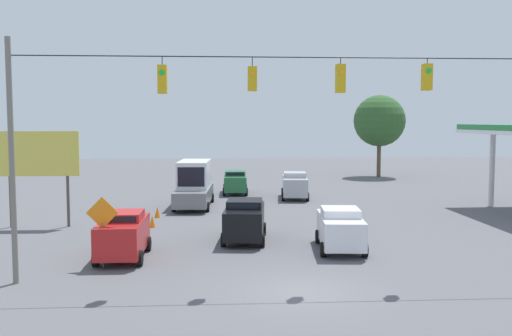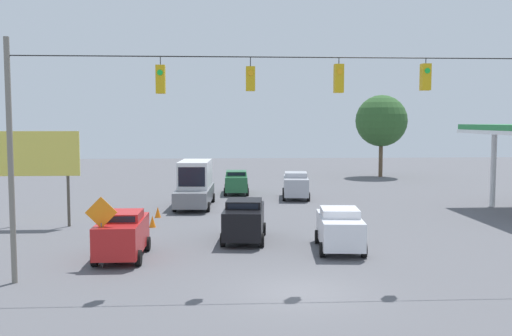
{
  "view_description": "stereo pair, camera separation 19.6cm",
  "coord_description": "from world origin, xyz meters",
  "px_view_note": "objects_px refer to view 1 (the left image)",
  "views": [
    {
      "loc": [
        2.79,
        18.92,
        5.82
      ],
      "look_at": [
        0.8,
        -11.98,
        3.26
      ],
      "focal_mm": 40.0,
      "sensor_mm": 36.0,
      "label": 1
    },
    {
      "loc": [
        2.59,
        18.93,
        5.82
      ],
      "look_at": [
        0.8,
        -11.98,
        3.26
      ],
      "focal_mm": 40.0,
      "sensor_mm": 36.0,
      "label": 2
    }
  ],
  "objects_px": {
    "sedan_silver_oncoming_deep": "(295,185)",
    "roadside_billboard": "(38,158)",
    "sedan_black_withflow_mid": "(245,219)",
    "traffic_cone_second": "(139,234)",
    "sedan_red_parked_shoulder": "(123,234)",
    "traffic_cone_third": "(152,222)",
    "work_zone_sign": "(102,218)",
    "traffic_cone_fourth": "(157,212)",
    "sedan_green_withflow_deep": "(235,182)",
    "overhead_signal_span": "(296,127)",
    "traffic_cone_nearest": "(132,249)",
    "tree_horizon_left": "(379,121)",
    "sedan_white_crossing_near": "(340,228)",
    "box_truck_grey_withflow_far": "(194,184)"
  },
  "relations": [
    {
      "from": "sedan_green_withflow_deep",
      "to": "tree_horizon_left",
      "type": "relative_size",
      "value": 0.5
    },
    {
      "from": "traffic_cone_nearest",
      "to": "roadside_billboard",
      "type": "relative_size",
      "value": 0.12
    },
    {
      "from": "tree_horizon_left",
      "to": "sedan_silver_oncoming_deep",
      "type": "bearing_deg",
      "value": 55.73
    },
    {
      "from": "sedan_silver_oncoming_deep",
      "to": "roadside_billboard",
      "type": "bearing_deg",
      "value": 34.35
    },
    {
      "from": "traffic_cone_second",
      "to": "roadside_billboard",
      "type": "relative_size",
      "value": 0.12
    },
    {
      "from": "traffic_cone_second",
      "to": "traffic_cone_fourth",
      "type": "bearing_deg",
      "value": -91.52
    },
    {
      "from": "sedan_red_parked_shoulder",
      "to": "traffic_cone_third",
      "type": "bearing_deg",
      "value": -93.23
    },
    {
      "from": "work_zone_sign",
      "to": "traffic_cone_fourth",
      "type": "bearing_deg",
      "value": -94.24
    },
    {
      "from": "sedan_silver_oncoming_deep",
      "to": "traffic_cone_fourth",
      "type": "distance_m",
      "value": 12.33
    },
    {
      "from": "sedan_black_withflow_mid",
      "to": "traffic_cone_second",
      "type": "xyz_separation_m",
      "value": [
        5.14,
        -0.4,
        -0.72
      ]
    },
    {
      "from": "sedan_green_withflow_deep",
      "to": "roadside_billboard",
      "type": "bearing_deg",
      "value": 50.92
    },
    {
      "from": "overhead_signal_span",
      "to": "work_zone_sign",
      "type": "relative_size",
      "value": 7.19
    },
    {
      "from": "overhead_signal_span",
      "to": "roadside_billboard",
      "type": "relative_size",
      "value": 3.88
    },
    {
      "from": "overhead_signal_span",
      "to": "sedan_red_parked_shoulder",
      "type": "relative_size",
      "value": 4.96
    },
    {
      "from": "roadside_billboard",
      "to": "tree_horizon_left",
      "type": "distance_m",
      "value": 37.66
    },
    {
      "from": "box_truck_grey_withflow_far",
      "to": "sedan_green_withflow_deep",
      "type": "height_order",
      "value": "box_truck_grey_withflow_far"
    },
    {
      "from": "sedan_red_parked_shoulder",
      "to": "tree_horizon_left",
      "type": "bearing_deg",
      "value": -121.13
    },
    {
      "from": "traffic_cone_fourth",
      "to": "tree_horizon_left",
      "type": "bearing_deg",
      "value": -130.29
    },
    {
      "from": "sedan_black_withflow_mid",
      "to": "traffic_cone_third",
      "type": "bearing_deg",
      "value": -37.45
    },
    {
      "from": "overhead_signal_span",
      "to": "work_zone_sign",
      "type": "height_order",
      "value": "overhead_signal_span"
    },
    {
      "from": "traffic_cone_third",
      "to": "traffic_cone_fourth",
      "type": "height_order",
      "value": "same"
    },
    {
      "from": "sedan_red_parked_shoulder",
      "to": "traffic_cone_third",
      "type": "height_order",
      "value": "sedan_red_parked_shoulder"
    },
    {
      "from": "traffic_cone_third",
      "to": "sedan_green_withflow_deep",
      "type": "bearing_deg",
      "value": -109.15
    },
    {
      "from": "traffic_cone_nearest",
      "to": "traffic_cone_fourth",
      "type": "height_order",
      "value": "same"
    },
    {
      "from": "sedan_silver_oncoming_deep",
      "to": "roadside_billboard",
      "type": "xyz_separation_m",
      "value": [
        15.51,
        10.6,
        2.74
      ]
    },
    {
      "from": "sedan_white_crossing_near",
      "to": "traffic_cone_fourth",
      "type": "distance_m",
      "value": 13.06
    },
    {
      "from": "sedan_black_withflow_mid",
      "to": "overhead_signal_span",
      "type": "bearing_deg",
      "value": 103.11
    },
    {
      "from": "box_truck_grey_withflow_far",
      "to": "traffic_cone_second",
      "type": "bearing_deg",
      "value": 78.6
    },
    {
      "from": "sedan_red_parked_shoulder",
      "to": "sedan_black_withflow_mid",
      "type": "bearing_deg",
      "value": -148.15
    },
    {
      "from": "sedan_silver_oncoming_deep",
      "to": "traffic_cone_nearest",
      "type": "bearing_deg",
      "value": 62.18
    },
    {
      "from": "overhead_signal_span",
      "to": "traffic_cone_third",
      "type": "distance_m",
      "value": 13.48
    },
    {
      "from": "sedan_red_parked_shoulder",
      "to": "sedan_green_withflow_deep",
      "type": "height_order",
      "value": "sedan_red_parked_shoulder"
    },
    {
      "from": "traffic_cone_nearest",
      "to": "work_zone_sign",
      "type": "relative_size",
      "value": 0.23
    },
    {
      "from": "overhead_signal_span",
      "to": "roadside_billboard",
      "type": "xyz_separation_m",
      "value": [
        12.66,
        -11.1,
        -1.83
      ]
    },
    {
      "from": "overhead_signal_span",
      "to": "sedan_green_withflow_deep",
      "type": "bearing_deg",
      "value": -86.43
    },
    {
      "from": "sedan_white_crossing_near",
      "to": "sedan_black_withflow_mid",
      "type": "bearing_deg",
      "value": -28.51
    },
    {
      "from": "traffic_cone_nearest",
      "to": "traffic_cone_fourth",
      "type": "distance_m",
      "value": 9.94
    },
    {
      "from": "box_truck_grey_withflow_far",
      "to": "traffic_cone_second",
      "type": "xyz_separation_m",
      "value": [
        2.21,
        10.95,
        -1.2
      ]
    },
    {
      "from": "sedan_white_crossing_near",
      "to": "sedan_silver_oncoming_deep",
      "type": "bearing_deg",
      "value": -90.72
    },
    {
      "from": "overhead_signal_span",
      "to": "traffic_cone_nearest",
      "type": "xyz_separation_m",
      "value": [
        6.58,
        -3.83,
        -5.28
      ]
    },
    {
      "from": "sedan_silver_oncoming_deep",
      "to": "work_zone_sign",
      "type": "height_order",
      "value": "work_zone_sign"
    },
    {
      "from": "traffic_cone_nearest",
      "to": "tree_horizon_left",
      "type": "bearing_deg",
      "value": -120.99
    },
    {
      "from": "sedan_silver_oncoming_deep",
      "to": "tree_horizon_left",
      "type": "bearing_deg",
      "value": -124.27
    },
    {
      "from": "sedan_black_withflow_mid",
      "to": "roadside_billboard",
      "type": "height_order",
      "value": "roadside_billboard"
    },
    {
      "from": "sedan_green_withflow_deep",
      "to": "roadside_billboard",
      "type": "xyz_separation_m",
      "value": [
        11.12,
        13.69,
        2.82
      ]
    },
    {
      "from": "traffic_cone_nearest",
      "to": "traffic_cone_third",
      "type": "height_order",
      "value": "same"
    },
    {
      "from": "sedan_white_crossing_near",
      "to": "sedan_silver_oncoming_deep",
      "type": "distance_m",
      "value": 17.19
    },
    {
      "from": "sedan_green_withflow_deep",
      "to": "tree_horizon_left",
      "type": "xyz_separation_m",
      "value": [
        -15.37,
        -13.01,
        4.86
      ]
    },
    {
      "from": "traffic_cone_nearest",
      "to": "sedan_green_withflow_deep",
      "type": "bearing_deg",
      "value": -103.5
    },
    {
      "from": "overhead_signal_span",
      "to": "sedan_red_parked_shoulder",
      "type": "xyz_separation_m",
      "value": [
        6.88,
        -3.52,
        -4.57
      ]
    }
  ]
}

